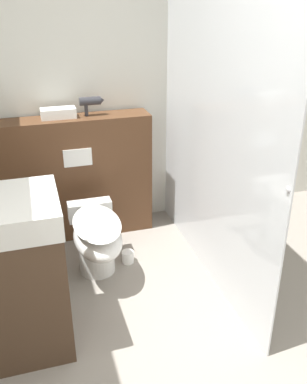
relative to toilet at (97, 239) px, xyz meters
name	(u,v)px	position (x,y,z in m)	size (l,w,h in m)	color
wall_back	(119,80)	(0.39, 0.84, 0.95)	(8.00, 0.06, 2.50)	silver
partition_panel	(78,178)	(-0.03, 0.65, 0.21)	(1.21, 0.26, 1.02)	#51331E
shower_glass	(213,128)	(0.79, -0.13, 0.79)	(0.04, 1.88, 2.19)	silver
toilet	(97,239)	(0.00, 0.00, 0.00)	(0.33, 0.67, 0.47)	white
sink_vanity	(6,277)	(-0.59, -0.53, 0.17)	(0.65, 0.53, 1.08)	#473323
hair_drier	(91,102)	(0.12, 0.67, 0.83)	(0.19, 0.07, 0.15)	#2D2D33
folded_towel	(58,113)	(-0.14, 0.67, 0.76)	(0.26, 0.13, 0.08)	white
spare_toilet_roll	(128,257)	(0.24, 0.08, -0.26)	(0.09, 0.09, 0.09)	white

